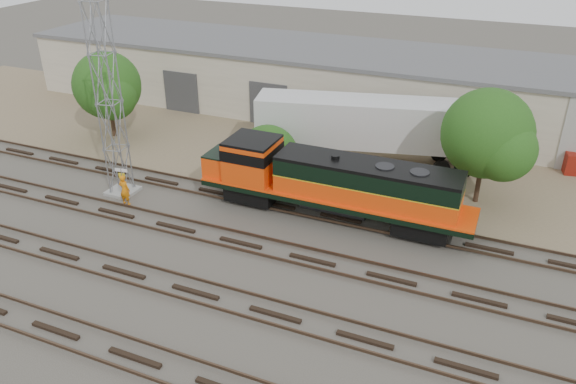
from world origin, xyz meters
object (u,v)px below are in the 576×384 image
at_px(signal_tower, 110,107).
at_px(semi_trailer, 372,124).
at_px(worker, 125,190).
at_px(locomotive, 330,183).

xyz_separation_m(signal_tower, semi_trailer, (12.73, 10.10, -2.70)).
bearing_deg(signal_tower, semi_trailer, 38.42).
bearing_deg(worker, locomotive, -164.93).
distance_m(locomotive, semi_trailer, 7.98).
height_order(locomotive, semi_trailer, semi_trailer).
bearing_deg(locomotive, semi_trailer, 89.04).
bearing_deg(worker, signal_tower, -45.86).
relative_size(signal_tower, worker, 6.02).
xyz_separation_m(worker, semi_trailer, (11.61, 11.22, 1.87)).
bearing_deg(locomotive, worker, -164.10).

